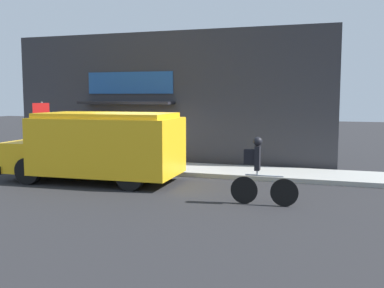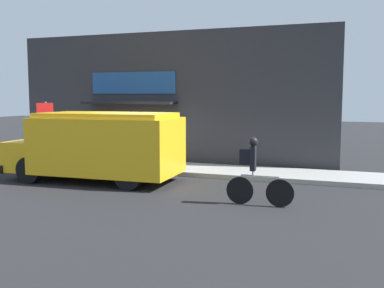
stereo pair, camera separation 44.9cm
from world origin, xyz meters
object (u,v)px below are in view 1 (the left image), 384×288
Objects in this scene: cyclist at (259,172)px; trash_bin at (88,150)px; stop_sign_post at (42,122)px; school_bus at (99,146)px.

cyclist reaches higher than trash_bin.
trash_bin is (1.42, 0.85, -1.11)m from stop_sign_post.
stop_sign_post reaches higher than school_bus.
school_bus is 3.77m from trash_bin.
stop_sign_post is 2.86× the size of trash_bin.
school_bus reaches higher than cyclist.
trash_bin is at bearing 148.23° from cyclist.
stop_sign_post is 1.99m from trash_bin.
trash_bin is at bearing 124.18° from school_bus.
stop_sign_post reaches higher than trash_bin.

